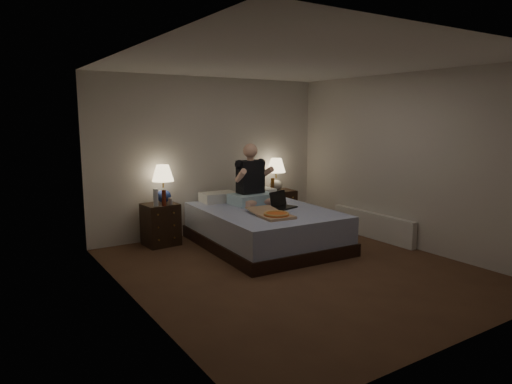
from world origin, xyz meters
TOP-DOWN VIEW (x-y plane):
  - floor at (0.00, 0.00)m, footprint 4.00×4.50m
  - ceiling at (0.00, 0.00)m, footprint 4.00×4.50m
  - wall_back at (0.00, 2.25)m, footprint 4.00×0.00m
  - wall_front at (0.00, -2.25)m, footprint 4.00×0.00m
  - wall_left at (-2.00, 0.00)m, footprint 0.00×4.50m
  - wall_right at (2.00, 0.00)m, footprint 0.00×4.50m
  - bed at (0.27, 1.09)m, footprint 1.75×2.27m
  - nightstand_left at (-1.00, 1.96)m, footprint 0.50×0.46m
  - nightstand_right at (1.24, 2.05)m, footprint 0.50×0.45m
  - lamp_left at (-0.90, 2.05)m, footprint 0.38×0.38m
  - lamp_right at (1.16, 2.05)m, footprint 0.37×0.37m
  - water_bottle at (-1.11, 1.82)m, footprint 0.07×0.07m
  - soda_can at (-0.89, 1.81)m, footprint 0.07×0.07m
  - beer_bottle_left at (-1.00, 1.78)m, footprint 0.06×0.06m
  - beer_bottle_right at (1.06, 2.01)m, footprint 0.06×0.06m
  - person at (0.34, 1.53)m, footprint 0.68×0.54m
  - laptop at (0.56, 0.99)m, footprint 0.40×0.36m
  - pizza_box at (0.08, 0.52)m, footprint 0.47×0.80m
  - radiator at (1.93, 0.53)m, footprint 0.10×1.60m

SIDE VIEW (x-z plane):
  - floor at x=0.00m, z-range 0.00..0.00m
  - radiator at x=1.93m, z-range 0.00..0.40m
  - bed at x=0.27m, z-range 0.00..0.55m
  - nightstand_right at x=1.24m, z-range 0.00..0.61m
  - nightstand_left at x=-1.00m, z-range 0.00..0.62m
  - pizza_box at x=0.08m, z-range 0.55..0.63m
  - soda_can at x=-0.89m, z-range 0.62..0.72m
  - laptop at x=0.56m, z-range 0.55..0.79m
  - beer_bottle_right at x=1.06m, z-range 0.61..0.84m
  - beer_bottle_left at x=-1.00m, z-range 0.62..0.85m
  - water_bottle at x=-1.11m, z-range 0.62..0.87m
  - lamp_right at x=1.16m, z-range 0.61..1.17m
  - lamp_left at x=-0.90m, z-range 0.62..1.18m
  - person at x=0.34m, z-range 0.55..1.48m
  - wall_back at x=0.00m, z-range 0.00..2.50m
  - wall_front at x=0.00m, z-range 0.00..2.50m
  - wall_left at x=-2.00m, z-range 0.00..2.50m
  - wall_right at x=2.00m, z-range 0.00..2.50m
  - ceiling at x=0.00m, z-range 2.50..2.50m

